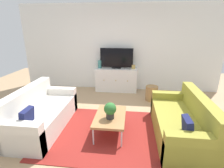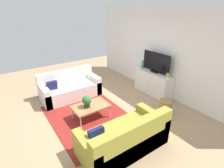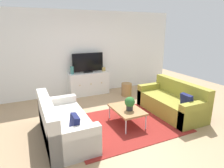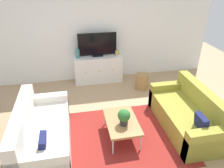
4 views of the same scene
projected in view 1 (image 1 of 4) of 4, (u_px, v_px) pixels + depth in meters
The scene contains 12 objects.
ground_plane at pixel (109, 129), 3.56m from camera, with size 10.00×10.00×0.00m, color tan.
wall_back at pixel (119, 48), 5.54m from camera, with size 6.40×0.12×2.70m, color white.
area_rug at pixel (108, 133), 3.42m from camera, with size 2.50×1.90×0.01m, color maroon.
couch_left_side at pixel (39, 115), 3.53m from camera, with size 0.86×1.81×0.83m.
couch_right_side at pixel (184, 124), 3.21m from camera, with size 0.86×1.81×0.83m.
coffee_table at pixel (110, 117), 3.32m from camera, with size 0.58×0.90×0.38m.
potted_plant at pixel (110, 110), 3.16m from camera, with size 0.23×0.23×0.31m.
tv_console at pixel (116, 80), 5.59m from camera, with size 1.32×0.47×0.75m.
flat_screen_tv at pixel (117, 58), 5.39m from camera, with size 1.03×0.16×0.64m.
glass_vase at pixel (100, 64), 5.49m from camera, with size 0.11×0.11×0.24m, color teal.
mantel_clock at pixel (133, 67), 5.39m from camera, with size 0.11×0.07×0.13m, color tan.
wicker_basket at pixel (151, 93), 4.89m from camera, with size 0.34×0.34×0.42m, color #9E7547.
Camera 1 is at (0.42, -3.06, 2.00)m, focal length 27.58 mm.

